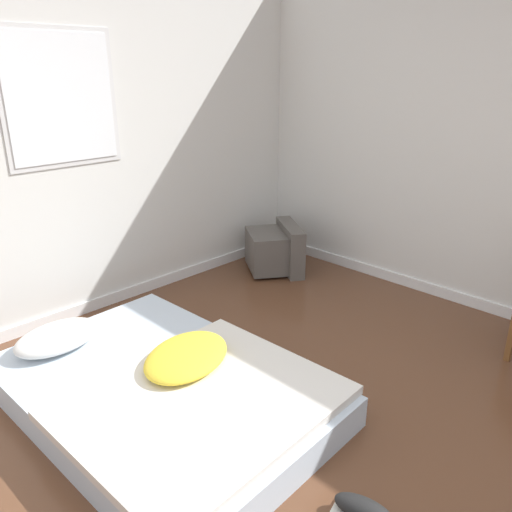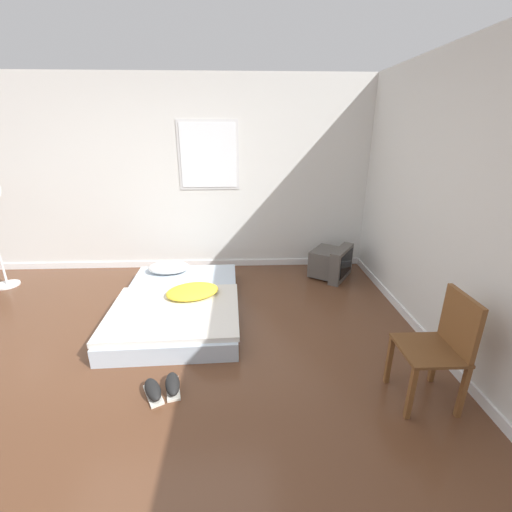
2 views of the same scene
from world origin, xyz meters
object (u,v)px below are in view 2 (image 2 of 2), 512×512
(mattress_bed, at_px, (179,303))
(crt_tv, at_px, (331,262))
(wooden_chair, at_px, (443,341))
(sneaker_pair, at_px, (163,388))

(mattress_bed, xyz_separation_m, crt_tv, (1.93, 0.91, 0.09))
(mattress_bed, xyz_separation_m, wooden_chair, (2.13, -1.39, 0.39))
(mattress_bed, relative_size, crt_tv, 2.77)
(crt_tv, bearing_deg, mattress_bed, -154.82)
(wooden_chair, bearing_deg, crt_tv, 94.91)
(crt_tv, distance_m, wooden_chair, 2.33)
(mattress_bed, bearing_deg, crt_tv, 25.18)
(wooden_chair, bearing_deg, mattress_bed, 146.82)
(mattress_bed, bearing_deg, wooden_chair, -33.18)
(wooden_chair, distance_m, sneaker_pair, 2.10)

